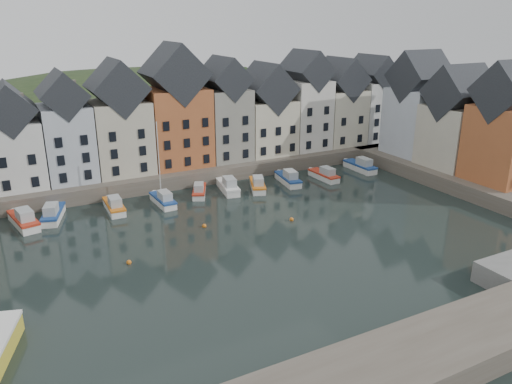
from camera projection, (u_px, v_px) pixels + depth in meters
ground at (268, 247)px, 52.75m from camera, size 260.00×260.00×0.00m
far_quay at (175, 167)px, 77.49m from camera, size 90.00×16.00×2.00m
right_quay at (484, 180)px, 71.16m from camera, size 14.00×54.00×2.00m
hillside at (139, 222)px, 105.48m from camera, size 153.60×70.40×64.00m
far_terrace at (197, 117)px, 74.62m from camera, size 72.37×8.16×17.78m
right_terrace at (458, 120)px, 72.35m from camera, size 8.30×24.25×16.36m
mooring_buoys at (213, 234)px, 55.40m from camera, size 20.50×5.50×0.50m
boat_a at (24, 220)px, 57.69m from camera, size 3.27×6.84×2.52m
boat_b at (53, 214)px, 59.68m from camera, size 3.58×6.40×2.35m
boat_c at (114, 206)px, 62.23m from camera, size 2.00×6.01×2.29m
boat_d at (163, 200)px, 64.36m from camera, size 2.04×5.81×10.96m
boat_e at (199, 191)px, 67.87m from camera, size 3.72×5.54×2.05m
boat_f at (228, 186)px, 69.36m from camera, size 3.02×6.56×2.43m
boat_g at (258, 185)px, 70.14m from camera, size 3.95×6.20×2.28m
boat_h at (288, 179)px, 72.67m from camera, size 2.86×6.44×2.39m
boat_i at (324, 175)px, 74.52m from camera, size 2.00×5.84×2.22m
boat_j at (361, 166)px, 78.83m from camera, size 1.98×6.35×2.44m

